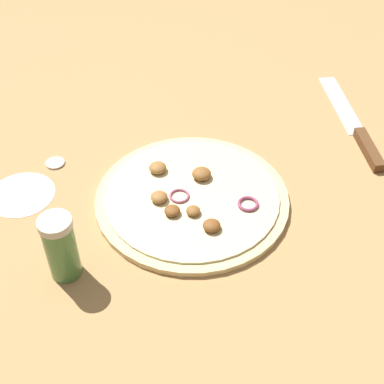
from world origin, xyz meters
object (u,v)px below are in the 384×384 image
object	(u,v)px
knife	(359,134)
spice_jar	(61,247)
loose_cap	(55,162)
pizza	(192,198)

from	to	relation	value
knife	spice_jar	size ratio (longest dim) A/B	2.59
knife	spice_jar	bearing A→B (deg)	116.75
loose_cap	pizza	bearing A→B (deg)	29.52
pizza	knife	xyz separation A→B (m)	(0.06, 0.36, -0.00)
spice_jar	loose_cap	distance (m)	0.26
pizza	knife	size ratio (longest dim) A/B	1.14
spice_jar	loose_cap	xyz separation A→B (m)	(-0.23, 0.11, -0.05)
pizza	knife	bearing A→B (deg)	79.80
pizza	loose_cap	distance (m)	0.27
pizza	loose_cap	size ratio (longest dim) A/B	9.37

